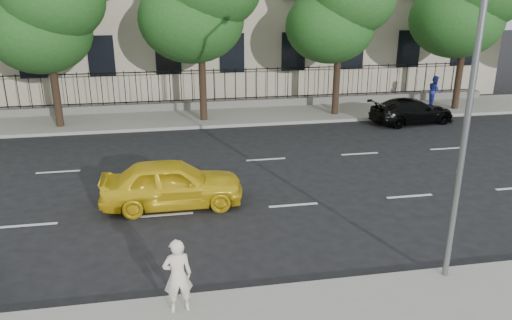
{
  "coord_description": "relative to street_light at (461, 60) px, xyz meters",
  "views": [
    {
      "loc": [
        -3.76,
        -11.64,
        6.68
      ],
      "look_at": [
        -1.12,
        3.0,
        1.44
      ],
      "focal_mm": 35.0,
      "sensor_mm": 36.0,
      "label": 1
    }
  ],
  "objects": [
    {
      "name": "lane_markings",
      "position": [
        -2.5,
        6.52,
        -5.14
      ],
      "size": [
        49.6,
        4.62,
        0.01
      ],
      "primitive_type": null,
      "color": "silver",
      "rests_on": "ground"
    },
    {
      "name": "pedestrian_far",
      "position": [
        8.65,
        15.82,
        -4.15
      ],
      "size": [
        0.81,
        0.94,
        1.69
      ],
      "primitive_type": "imported",
      "rotation": [
        0.0,
        0.0,
        1.35
      ],
      "color": "navy",
      "rests_on": "far_sidewalk"
    },
    {
      "name": "tree_b",
      "position": [
        -11.46,
        15.13,
        0.69
      ],
      "size": [
        5.53,
        5.12,
        8.97
      ],
      "color": "#382619",
      "rests_on": "far_sidewalk"
    },
    {
      "name": "black_sedan",
      "position": [
        5.89,
        12.97,
        -4.51
      ],
      "size": [
        4.57,
        2.33,
        1.27
      ],
      "primitive_type": "imported",
      "rotation": [
        0.0,
        0.0,
        1.7
      ],
      "color": "black",
      "rests_on": "ground"
    },
    {
      "name": "woman_near",
      "position": [
        -6.28,
        -0.8,
        -4.16
      ],
      "size": [
        0.66,
        0.48,
        1.68
      ],
      "primitive_type": "imported",
      "rotation": [
        0.0,
        0.0,
        3.27
      ],
      "color": "white",
      "rests_on": "near_sidewalk"
    },
    {
      "name": "far_sidewalk",
      "position": [
        -2.5,
        15.77,
        -5.07
      ],
      "size": [
        60.0,
        4.0,
        0.15
      ],
      "primitive_type": "cube",
      "color": "gray",
      "rests_on": "ground"
    },
    {
      "name": "ground",
      "position": [
        -2.5,
        1.77,
        -5.15
      ],
      "size": [
        120.0,
        120.0,
        0.0
      ],
      "primitive_type": "plane",
      "color": "black",
      "rests_on": "ground"
    },
    {
      "name": "yellow_taxi",
      "position": [
        -6.29,
        4.95,
        -4.39
      ],
      "size": [
        4.46,
        1.81,
        1.52
      ],
      "primitive_type": "imported",
      "rotation": [
        0.0,
        0.0,
        1.57
      ],
      "color": "yellow",
      "rests_on": "ground"
    },
    {
      "name": "iron_fence",
      "position": [
        -2.5,
        17.47,
        -4.5
      ],
      "size": [
        30.0,
        0.5,
        2.2
      ],
      "color": "slate",
      "rests_on": "far_sidewalk"
    },
    {
      "name": "tree_d",
      "position": [
        2.54,
        15.13,
        0.69
      ],
      "size": [
        5.34,
        4.94,
        8.84
      ],
      "color": "#382619",
      "rests_on": "far_sidewalk"
    },
    {
      "name": "street_light",
      "position": [
        0.0,
        0.0,
        0.0
      ],
      "size": [
        0.25,
        3.32,
        8.05
      ],
      "color": "slate",
      "rests_on": "near_sidewalk"
    }
  ]
}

